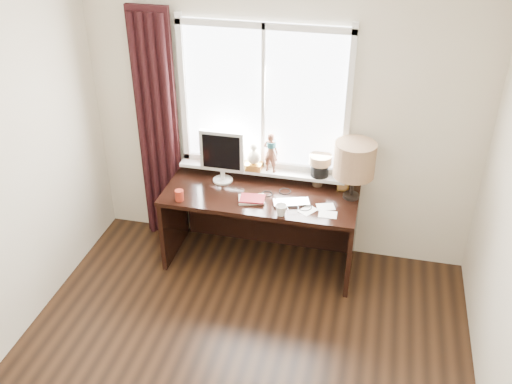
% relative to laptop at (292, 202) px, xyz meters
% --- Properties ---
extents(ceiling, '(3.50, 4.00, 0.00)m').
position_rel_laptop_xyz_m(ceiling, '(-0.20, -1.53, 1.84)').
color(ceiling, white).
rests_on(ceiling, wall_back).
extents(wall_back, '(3.50, 0.00, 2.60)m').
position_rel_laptop_xyz_m(wall_back, '(-0.20, 0.47, 0.54)').
color(wall_back, beige).
rests_on(wall_back, ground).
extents(laptop, '(0.35, 0.28, 0.02)m').
position_rel_laptop_xyz_m(laptop, '(0.00, 0.00, 0.00)').
color(laptop, silver).
rests_on(laptop, desk).
extents(mug, '(0.14, 0.13, 0.10)m').
position_rel_laptop_xyz_m(mug, '(-0.05, -0.19, 0.04)').
color(mug, white).
rests_on(mug, desk).
extents(red_cup, '(0.07, 0.07, 0.10)m').
position_rel_laptop_xyz_m(red_cup, '(-0.95, -0.16, 0.04)').
color(red_cup, maroon).
rests_on(red_cup, desk).
extents(window, '(1.52, 0.20, 1.40)m').
position_rel_laptop_xyz_m(window, '(-0.32, 0.41, 0.55)').
color(window, white).
rests_on(window, ground).
extents(curtain, '(0.38, 0.09, 2.25)m').
position_rel_laptop_xyz_m(curtain, '(-1.33, 0.37, 0.35)').
color(curtain, black).
rests_on(curtain, floor).
extents(desk, '(1.70, 0.70, 0.75)m').
position_rel_laptop_xyz_m(desk, '(-0.30, 0.19, -0.26)').
color(desk, black).
rests_on(desk, floor).
extents(monitor, '(0.40, 0.18, 0.49)m').
position_rel_laptop_xyz_m(monitor, '(-0.68, 0.24, 0.27)').
color(monitor, beige).
rests_on(monitor, desk).
extents(notebook_stack, '(0.25, 0.21, 0.03)m').
position_rel_laptop_xyz_m(notebook_stack, '(-0.34, -0.03, 0.00)').
color(notebook_stack, beige).
rests_on(notebook_stack, desk).
extents(brush_holder, '(0.09, 0.09, 0.25)m').
position_rel_laptop_xyz_m(brush_holder, '(0.17, 0.36, 0.05)').
color(brush_holder, black).
rests_on(brush_holder, desk).
extents(icon_frame, '(0.10, 0.03, 0.13)m').
position_rel_laptop_xyz_m(icon_frame, '(0.40, 0.31, 0.05)').
color(icon_frame, gold).
rests_on(icon_frame, desk).
extents(table_lamp, '(0.35, 0.35, 0.52)m').
position_rel_laptop_xyz_m(table_lamp, '(0.48, 0.22, 0.35)').
color(table_lamp, black).
rests_on(table_lamp, desk).
extents(loose_papers, '(0.34, 0.26, 0.00)m').
position_rel_laptop_xyz_m(loose_papers, '(0.25, -0.05, -0.01)').
color(loose_papers, white).
rests_on(loose_papers, desk).
extents(desk_cables, '(0.50, 0.37, 0.01)m').
position_rel_laptop_xyz_m(desk_cables, '(-0.04, 0.07, -0.01)').
color(desk_cables, black).
rests_on(desk_cables, desk).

